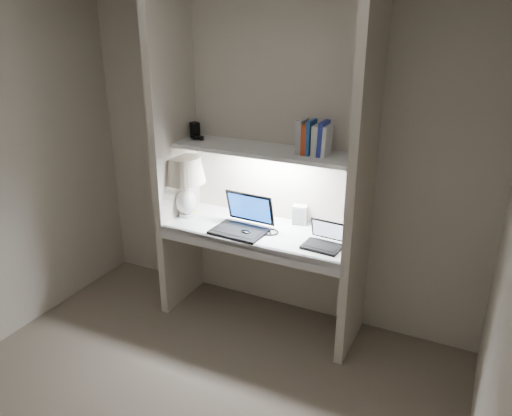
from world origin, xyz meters
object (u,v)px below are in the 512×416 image
Objects in this scene: table_lamp at (184,177)px; laptop_netbook at (324,241)px; speaker at (300,215)px; book_row at (314,138)px; laptop_main at (243,222)px.

table_lamp reaches higher than laptop_netbook.
table_lamp is 0.93m from speaker.
table_lamp is at bearing -177.82° from speaker.
laptop_netbook is 1.17× the size of book_row.
laptop_main is 2.72× the size of speaker.
book_row is (-0.17, 0.16, 0.67)m from laptop_netbook.
laptop_netbook is at bearing -1.90° from table_lamp.
laptop_netbook is (1.16, -0.04, -0.29)m from table_lamp.
laptop_main is 1.48× the size of laptop_netbook.
book_row is at bearing 22.44° from laptop_main.
laptop_main is (0.53, -0.04, -0.27)m from table_lamp.
speaker is (0.87, 0.24, -0.25)m from table_lamp.
table_lamp is 1.19m from laptop_netbook.
speaker is at bearing 140.29° from laptop_netbook.
laptop_netbook is 1.84× the size of speaker.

